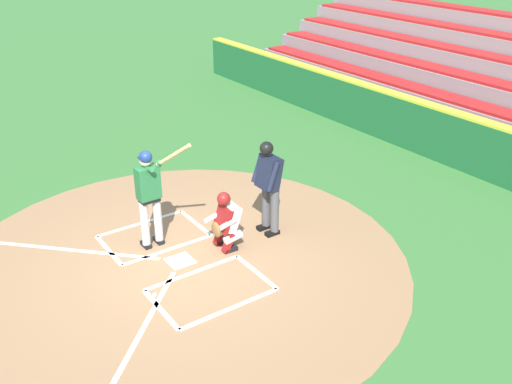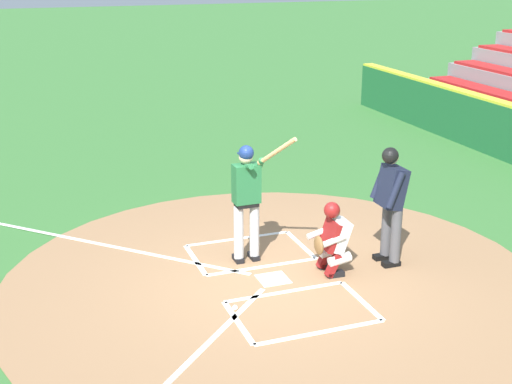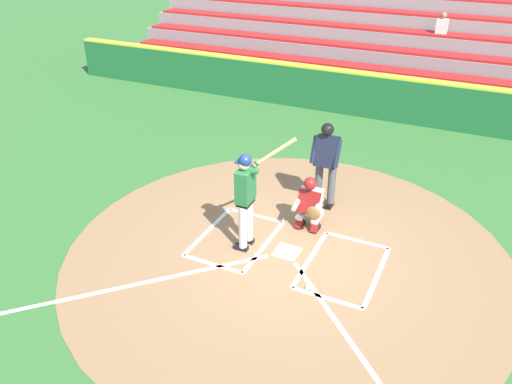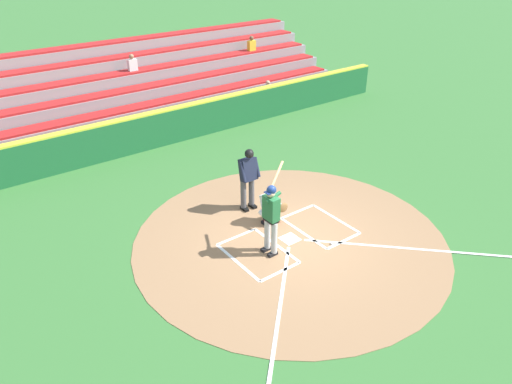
{
  "view_description": "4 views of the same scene",
  "coord_description": "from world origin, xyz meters",
  "px_view_note": "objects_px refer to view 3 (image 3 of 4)",
  "views": [
    {
      "loc": [
        -7.79,
        3.8,
        5.53
      ],
      "look_at": [
        -0.42,
        -1.34,
        1.15
      ],
      "focal_mm": 40.41,
      "sensor_mm": 36.0,
      "label": 1
    },
    {
      "loc": [
        -8.74,
        3.45,
        4.54
      ],
      "look_at": [
        0.29,
        0.16,
        1.3
      ],
      "focal_mm": 49.27,
      "sensor_mm": 36.0,
      "label": 2
    },
    {
      "loc": [
        -2.73,
        7.12,
        5.49
      ],
      "look_at": [
        0.52,
        0.21,
        1.24
      ],
      "focal_mm": 35.95,
      "sensor_mm": 36.0,
      "label": 3
    },
    {
      "loc": [
        6.88,
        7.74,
        7.1
      ],
      "look_at": [
        0.15,
        -1.26,
        0.88
      ],
      "focal_mm": 33.98,
      "sensor_mm": 36.0,
      "label": 4
    }
  ],
  "objects_px": {
    "batter": "(246,195)",
    "catcher": "(310,203)",
    "baseball": "(307,288)",
    "plate_umpire": "(326,159)"
  },
  "relations": [
    {
      "from": "batter",
      "to": "baseball",
      "type": "xyz_separation_m",
      "value": [
        -1.44,
        0.69,
        -1.06
      ]
    },
    {
      "from": "batter",
      "to": "catcher",
      "type": "xyz_separation_m",
      "value": [
        -0.83,
        -1.04,
        -0.51
      ]
    },
    {
      "from": "plate_umpire",
      "to": "baseball",
      "type": "bearing_deg",
      "value": 103.4
    },
    {
      "from": "plate_umpire",
      "to": "batter",
      "type": "bearing_deg",
      "value": 68.46
    },
    {
      "from": "catcher",
      "to": "baseball",
      "type": "distance_m",
      "value": 1.91
    },
    {
      "from": "baseball",
      "to": "batter",
      "type": "bearing_deg",
      "value": -25.46
    },
    {
      "from": "batter",
      "to": "plate_umpire",
      "type": "distance_m",
      "value": 2.17
    },
    {
      "from": "batter",
      "to": "plate_umpire",
      "type": "xyz_separation_m",
      "value": [
        -0.8,
        -2.02,
        -0.02
      ]
    },
    {
      "from": "baseball",
      "to": "plate_umpire",
      "type": "bearing_deg",
      "value": -76.6
    },
    {
      "from": "batter",
      "to": "catcher",
      "type": "height_order",
      "value": "batter"
    }
  ]
}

